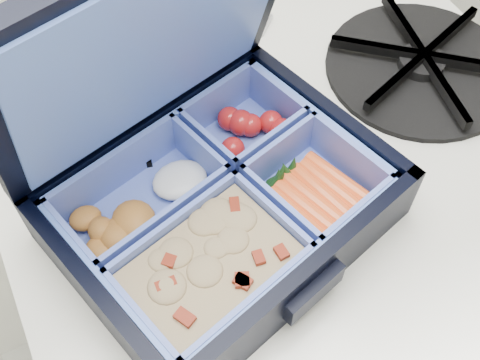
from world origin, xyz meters
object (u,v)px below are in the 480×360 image
fork (226,81)px  stove (265,303)px  burner_grate (422,60)px  bento_box (222,206)px

fork → stove: bearing=-31.7°
stove → burner_grate: bearing=4.8°
bento_box → burner_grate: size_ratio=1.33×
bento_box → fork: bento_box is taller
bento_box → fork: size_ratio=1.29×
fork → bento_box: bearing=-68.7°
burner_grate → fork: (-0.18, 0.07, -0.01)m
stove → bento_box: size_ratio=3.14×
stove → bento_box: bearing=-145.4°
stove → fork: 0.41m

